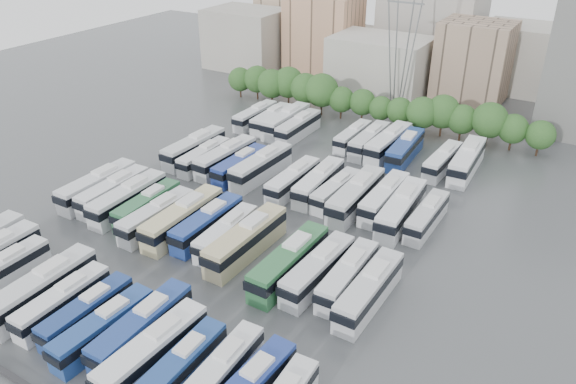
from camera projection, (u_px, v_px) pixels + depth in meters
The scene contains 48 objects.
ground at pixel (241, 222), 74.72m from camera, with size 220.00×220.00×0.00m, color #424447.
tree_line at pixel (363, 100), 105.16m from camera, with size 64.56×7.88×8.25m.
city_buildings at pixel (395, 44), 128.55m from camera, with size 102.00×35.00×20.00m.
electricity_pylon at pixel (404, 16), 102.65m from camera, with size 9.00×6.91×33.83m.
bus_r0_s2 at pixel (2, 270), 62.30m from camera, with size 2.61×11.22×3.51m.
bus_r0_s4 at pixel (42, 288), 59.08m from camera, with size 3.15×13.10×4.09m.
bus_r0_s5 at pixel (63, 301), 57.62m from camera, with size 2.60×11.18×3.50m.
bus_r0_s6 at pixel (87, 312), 56.24m from camera, with size 2.39×10.83×3.40m.
bus_r0_s7 at pixel (104, 328), 54.08m from camera, with size 2.96×11.49×3.58m.
bus_r0_s8 at pixel (142, 327), 53.95m from camera, with size 2.92×12.35×3.86m.
bus_r0_s9 at pixel (153, 351), 51.15m from camera, with size 3.23×12.49×3.89m.
bus_r0_s10 at pixel (181, 367), 49.71m from camera, with size 2.58×11.04×3.45m.
bus_r0_s11 at pixel (221, 372), 49.13m from camera, with size 2.81×11.16×3.48m.
bus_r1_s0 at pixel (98, 186), 79.61m from camera, with size 2.91×12.98×4.07m.
bus_r1_s1 at pixel (114, 191), 78.41m from camera, with size 3.01×12.25×3.82m.
bus_r1_s2 at pixel (128, 198), 76.36m from camera, with size 3.11×12.94×4.04m.
bus_r1_s3 at pixel (147, 205), 75.15m from camera, with size 2.96×11.49×3.57m.
bus_r1_s4 at pixel (157, 216), 72.49m from camera, with size 2.89×12.15×3.80m.
bus_r1_s5 at pixel (183, 218), 71.60m from camera, with size 3.09×13.52×4.23m.
bus_r1_s6 at pixel (207, 223), 70.86m from camera, with size 2.67×12.16×3.81m.
bus_r1_s7 at pixel (226, 233), 69.09m from camera, with size 2.96×11.35×3.53m.
bus_r1_s8 at pixel (246, 240), 67.04m from camera, with size 3.25×13.68×4.28m.
bus_r1_s10 at pixel (289, 262), 63.16m from camera, with size 3.15×13.43×4.20m.
bus_r1_s11 at pixel (318, 269), 62.16m from camera, with size 3.26×12.48×3.88m.
bus_r1_s12 at pixel (348, 276), 61.35m from camera, with size 2.77×11.72×3.66m.
bus_r1_s13 at pixel (369, 290), 58.93m from camera, with size 2.88×12.55×3.93m.
bus_r2_s1 at pixel (194, 148), 91.35m from camera, with size 3.13×13.12×4.10m.
bus_r2_s2 at pixel (204, 156), 89.00m from camera, with size 2.66×11.27×3.52m.
bus_r2_s3 at pixel (226, 157), 88.20m from camera, with size 3.36×12.82×3.99m.
bus_r2_s4 at pixel (240, 165), 86.10m from camera, with size 2.80×11.61×3.62m.
bus_r2_s5 at pixel (261, 166), 85.33m from camera, with size 3.37×13.13×4.09m.
bus_r2_s7 at pixel (293, 180), 81.55m from camera, with size 2.67×11.89×3.72m.
bus_r2_s8 at pixel (319, 182), 80.78m from camera, with size 3.18×12.40×3.86m.
bus_r2_s9 at pixel (336, 190), 79.05m from camera, with size 2.83×10.99×3.42m.
bus_r2_s10 at pixel (356, 195), 76.84m from camera, with size 3.15×13.69×4.28m.
bus_r2_s11 at pixel (384, 198), 76.69m from camera, with size 2.75×12.40×3.89m.
bus_r2_s12 at pixel (401, 209), 73.70m from camera, with size 3.56×13.53×4.21m.
bus_r2_s13 at pixel (427, 216), 72.68m from camera, with size 2.51×11.20×3.51m.
bus_r3_s1 at pixel (255, 116), 105.05m from camera, with size 2.63×11.49×3.60m.
bus_r3_s2 at pixel (271, 119), 103.64m from camera, with size 2.96×11.50×3.58m.
bus_r3_s3 at pixel (286, 121), 102.05m from camera, with size 2.92×13.09×4.10m.
bus_r3_s4 at pixel (298, 127), 99.80m from camera, with size 2.68×12.22×3.83m.
bus_r3_s7 at pixel (353, 136), 96.54m from camera, with size 2.45×10.80×3.38m.
bus_r3_s8 at pixel (369, 140), 94.44m from camera, with size 2.69×12.15×3.81m.
bus_r3_s9 at pixel (388, 143), 93.05m from camera, with size 3.37×13.39×4.17m.
bus_r3_s10 at pixel (405, 149), 91.07m from camera, with size 3.43×12.82×3.98m.
bus_r3_s12 at pixel (442, 161), 87.56m from camera, with size 3.04×11.54×3.59m.
bus_r3_s13 at pixel (467, 160), 86.89m from camera, with size 3.49×13.62×4.24m.
Camera 1 is at (38.40, -51.46, 38.92)m, focal length 35.00 mm.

